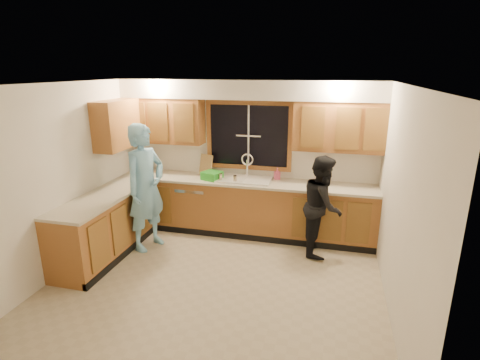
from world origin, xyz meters
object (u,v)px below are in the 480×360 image
Objects in this scene: stove at (80,243)px; dish_crate at (212,176)px; man at (146,188)px; woman at (322,205)px; dishwasher at (196,205)px; soap_bottle at (277,174)px; sink at (244,183)px; bowl at (317,183)px; knife_block at (147,165)px.

dish_crate is at bearing 53.63° from stove.
man is 1.29× the size of woman.
dishwasher is 4.27× the size of soap_bottle.
sink is 4.48× the size of soap_bottle.
bowl is at bearing 13.24° from woman.
stove is 2.22m from dish_crate.
sink is 0.56m from soap_bottle.
stove is at bearing -126.37° from dish_crate.
knife_block is (0.02, 1.92, 0.58)m from stove.
stove is at bearing -97.51° from knife_block.
stove is 4.69× the size of soap_bottle.
dishwasher is at bearing 79.24° from woman.
woman reaches higher than knife_block.
dishwasher is at bearing -9.40° from man.
man reaches higher than dishwasher.
soap_bottle is (1.36, 0.19, 0.61)m from dishwasher.
woman reaches higher than dishwasher.
man is 2.09m from soap_bottle.
knife_block is at bearing 44.85° from man.
dishwasher is 2.18m from woman.
dish_crate is at bearing -170.10° from sink.
sink reaches higher than soap_bottle.
dish_crate is at bearing -26.47° from man.
soap_bottle is (1.03, 0.27, 0.03)m from dish_crate.
soap_bottle is at bearing -41.20° from man.
knife_block is at bearing 171.66° from dish_crate.
woman is at bearing -37.51° from soap_bottle.
sink reaches higher than dish_crate.
man is 9.99× the size of soap_bottle.
woman is 7.74× the size of soap_bottle.
man is at bearing -118.28° from dishwasher.
woman is 6.16× the size of bowl.
woman is at bearing 24.74° from stove.
woman is at bearing -61.06° from man.
sink reaches higher than dishwasher.
knife_block is (-3.05, 0.50, 0.29)m from woman.
sink is 0.96m from dishwasher.
sink is 1.57m from man.
dish_crate is at bearing -15.11° from knife_block.
dishwasher is at bearing -178.39° from bowl.
dishwasher is 0.55× the size of woman.
sink reaches higher than bowl.
dishwasher is at bearing -179.01° from sink.
soap_bottle is (2.28, 0.09, -0.02)m from knife_block.
man is (0.49, 0.96, 0.51)m from stove.
sink is 1.05× the size of dishwasher.
bowl is at bearing -50.94° from man.
sink reaches higher than knife_block.
woman reaches higher than soap_bottle.
bowl reaches higher than dishwasher.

